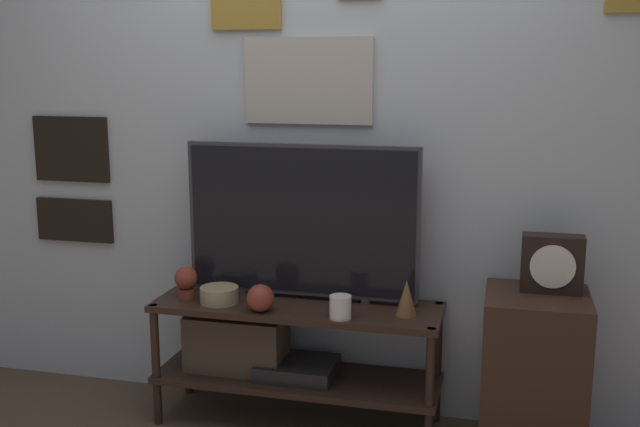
# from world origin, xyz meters

# --- Properties ---
(wall_back) EXTENTS (6.40, 0.08, 2.70)m
(wall_back) POSITION_xyz_m (-0.01, 0.50, 1.35)
(wall_back) COLOR #B2BCC6
(wall_back) RESTS_ON ground_plane
(media_console) EXTENTS (1.34, 0.41, 0.59)m
(media_console) POSITION_xyz_m (-0.12, 0.24, 0.37)
(media_console) COLOR black
(media_console) RESTS_ON ground_plane
(television) EXTENTS (1.10, 0.05, 0.73)m
(television) POSITION_xyz_m (0.00, 0.33, 0.96)
(television) COLOR #333338
(television) RESTS_ON media_console
(vase_wide_bowl) EXTENTS (0.18, 0.18, 0.07)m
(vase_wide_bowl) POSITION_xyz_m (-0.36, 0.18, 0.62)
(vase_wide_bowl) COLOR tan
(vase_wide_bowl) RESTS_ON media_console
(vase_slim_bronze) EXTENTS (0.09, 0.09, 0.16)m
(vase_slim_bronze) POSITION_xyz_m (0.51, 0.21, 0.67)
(vase_slim_bronze) COLOR brown
(vase_slim_bronze) RESTS_ON media_console
(vase_round_glass) EXTENTS (0.12, 0.12, 0.12)m
(vase_round_glass) POSITION_xyz_m (-0.13, 0.11, 0.65)
(vase_round_glass) COLOR brown
(vase_round_glass) RESTS_ON media_console
(candle_jar) EXTENTS (0.10, 0.10, 0.10)m
(candle_jar) POSITION_xyz_m (0.24, 0.10, 0.64)
(candle_jar) COLOR silver
(candle_jar) RESTS_ON media_console
(decorative_bust) EXTENTS (0.11, 0.11, 0.15)m
(decorative_bust) POSITION_xyz_m (-0.53, 0.20, 0.67)
(decorative_bust) COLOR brown
(decorative_bust) RESTS_ON media_console
(side_table) EXTENTS (0.43, 0.43, 0.72)m
(side_table) POSITION_xyz_m (1.07, 0.23, 0.36)
(side_table) COLOR #382319
(side_table) RESTS_ON ground_plane
(mantel_clock) EXTENTS (0.26, 0.11, 0.25)m
(mantel_clock) POSITION_xyz_m (1.12, 0.29, 0.84)
(mantel_clock) COLOR black
(mantel_clock) RESTS_ON side_table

